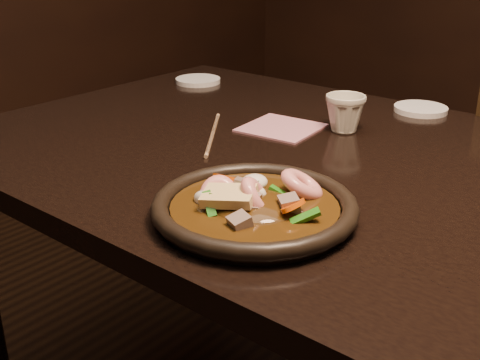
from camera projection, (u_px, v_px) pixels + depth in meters
The scene contains 8 objects.
table at pixel (365, 210), 1.06m from camera, with size 1.60×0.90×0.75m.
plate at pixel (255, 208), 0.85m from camera, with size 0.29×0.29×0.03m.
stirfry at pixel (252, 202), 0.85m from camera, with size 0.21×0.20×0.07m.
saucer_left at pixel (198, 80), 1.60m from camera, with size 0.12×0.12×0.01m, color silver.
saucer_right at pixel (421, 109), 1.35m from camera, with size 0.12×0.12×0.01m, color silver.
tea_cup at pixel (345, 112), 1.20m from camera, with size 0.08×0.08×0.08m, color beige.
chopsticks at pixel (213, 134), 1.19m from camera, with size 0.16×0.21×0.01m.
napkin at pixel (281, 128), 1.24m from camera, with size 0.15×0.15×0.00m, color #B36E7A.
Camera 1 is at (0.44, -0.88, 1.13)m, focal length 45.00 mm.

